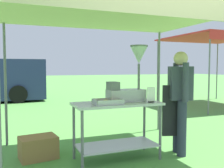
% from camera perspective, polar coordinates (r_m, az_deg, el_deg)
% --- Properties ---
extents(ground_plane, '(70.00, 70.00, 0.00)m').
position_cam_1_polar(ground_plane, '(8.78, -10.73, -5.24)').
color(ground_plane, '#519342').
extents(stall_canopy, '(3.28, 2.55, 2.17)m').
position_cam_1_polar(stall_canopy, '(3.83, 0.58, 14.90)').
color(stall_canopy, slate).
rests_on(stall_canopy, ground).
extents(donut_cart, '(1.28, 0.59, 0.85)m').
position_cam_1_polar(donut_cart, '(3.75, 1.13, -7.88)').
color(donut_cart, '#B7B7BC').
rests_on(donut_cart, ground).
extents(donut_tray, '(0.39, 0.27, 0.07)m').
position_cam_1_polar(donut_tray, '(3.54, -1.05, -4.17)').
color(donut_tray, '#B7B7BC').
rests_on(donut_tray, donut_cart).
extents(donut_fryer, '(0.64, 0.28, 0.85)m').
position_cam_1_polar(donut_fryer, '(3.86, 4.07, 1.10)').
color(donut_fryer, '#B7B7BC').
rests_on(donut_fryer, donut_cart).
extents(menu_sign, '(0.13, 0.05, 0.23)m').
position_cam_1_polar(menu_sign, '(3.76, 8.83, -2.68)').
color(menu_sign, black).
rests_on(menu_sign, donut_cart).
extents(vendor, '(0.47, 0.53, 1.61)m').
position_cam_1_polar(vendor, '(4.07, 15.07, -2.85)').
color(vendor, '#2D3347').
rests_on(vendor, ground).
extents(supply_crate, '(0.58, 0.46, 0.33)m').
position_cam_1_polar(supply_crate, '(4.05, -16.35, -13.60)').
color(supply_crate, olive).
rests_on(supply_crate, ground).
extents(neighbour_tent, '(3.18, 2.98, 2.44)m').
position_cam_1_polar(neighbour_tent, '(9.82, 22.44, 9.34)').
color(neighbour_tent, slate).
rests_on(neighbour_tent, ground).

